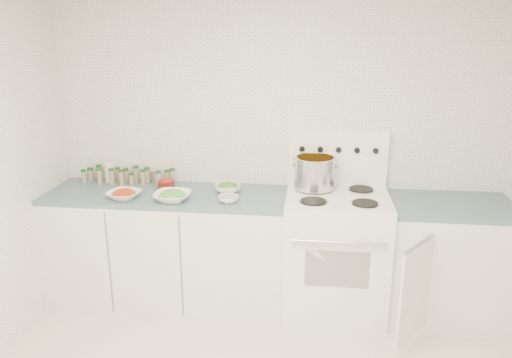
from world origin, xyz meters
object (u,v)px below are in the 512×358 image
Objects in this scene: stove at (335,249)px; bowl_tomato at (124,194)px; bowl_snowpea at (172,196)px; stock_pot at (315,171)px.

bowl_tomato is (-1.58, -0.16, 0.44)m from stove.
bowl_snowpea is (-1.21, -0.17, 0.44)m from stove.
stove reaches higher than bowl_tomato.
stove is at bearing 7.94° from bowl_snowpea.
stove is at bearing 5.88° from bowl_tomato.
stove is 4.64× the size of bowl_tomato.
bowl_snowpea is (-1.03, -0.30, -0.14)m from stock_pot.
stove is 1.65m from bowl_tomato.
bowl_tomato is 0.37m from bowl_snowpea.
bowl_tomato is (-1.40, -0.30, -0.14)m from stock_pot.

